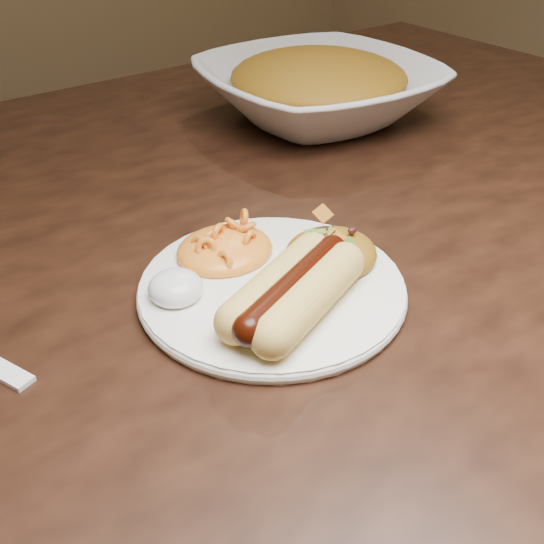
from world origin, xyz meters
TOP-DOWN VIEW (x-y plane):
  - table at (0.00, 0.00)m, footprint 1.60×0.90m
  - plate at (-0.01, -0.17)m, footprint 0.25×0.25m
  - hotdog at (-0.02, -0.21)m, footprint 0.13×0.10m
  - mac_and_cheese at (-0.02, -0.11)m, footprint 0.10×0.09m
  - sour_cream at (-0.09, -0.14)m, footprint 0.06×0.06m
  - taco_salad at (0.05, -0.18)m, footprint 0.08×0.08m
  - serving_bowl at (0.29, 0.12)m, footprint 0.33×0.33m
  - bowl_filling at (0.29, 0.12)m, footprint 0.25×0.25m

SIDE VIEW (x-z plane):
  - table at x=0.00m, z-range 0.28..1.03m
  - plate at x=-0.01m, z-range 0.75..0.76m
  - sour_cream at x=-0.09m, z-range 0.76..0.79m
  - taco_salad at x=0.05m, z-range 0.76..0.80m
  - mac_and_cheese at x=-0.02m, z-range 0.76..0.80m
  - hotdog at x=-0.02m, z-range 0.76..0.80m
  - serving_bowl at x=0.29m, z-range 0.75..0.82m
  - bowl_filling at x=0.29m, z-range 0.77..0.83m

